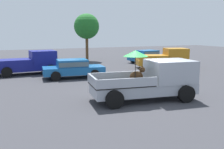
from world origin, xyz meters
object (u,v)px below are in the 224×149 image
pickup_truck_far (30,63)px  parked_sedan_near (148,56)px  pickup_truck_red (165,59)px  parked_sedan_far (73,68)px  pickup_truck_main (153,80)px

pickup_truck_far → parked_sedan_near: bearing=9.7°
pickup_truck_red → pickup_truck_far: same height
pickup_truck_far → parked_sedan_far: bearing=-52.4°
pickup_truck_red → parked_sedan_far: 9.15m
pickup_truck_far → parked_sedan_near: 12.76m
pickup_truck_far → parked_sedan_far: (2.59, -3.08, -0.13)m
pickup_truck_main → pickup_truck_far: pickup_truck_main is taller
pickup_truck_far → parked_sedan_near: (12.47, 2.69, -0.13)m
pickup_truck_red → pickup_truck_far: bearing=-170.2°
pickup_truck_red → parked_sedan_near: bearing=96.8°
parked_sedan_near → parked_sedan_far: (-9.88, -5.77, 0.00)m
pickup_truck_main → pickup_truck_red: (7.08, 8.73, -0.09)m
pickup_truck_main → pickup_truck_red: 11.24m
pickup_truck_red → pickup_truck_far: (-11.63, 1.63, 0.00)m
pickup_truck_main → pickup_truck_red: bearing=58.9°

